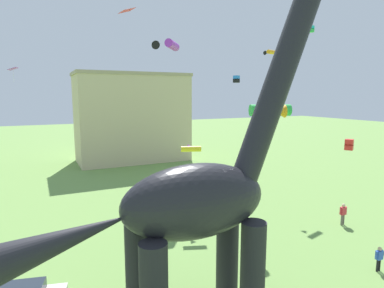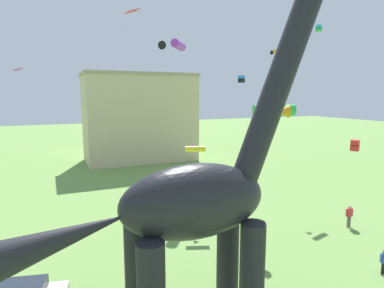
{
  "view_description": "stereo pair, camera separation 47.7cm",
  "coord_description": "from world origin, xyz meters",
  "px_view_note": "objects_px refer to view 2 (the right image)",
  "views": [
    {
      "loc": [
        -6.04,
        -8.2,
        10.44
      ],
      "look_at": [
        0.48,
        5.32,
        8.19
      ],
      "focal_mm": 30.3,
      "sensor_mm": 36.0,
      "label": 1
    },
    {
      "loc": [
        -5.6,
        -8.4,
        10.44
      ],
      "look_at": [
        0.48,
        5.32,
        8.19
      ],
      "focal_mm": 30.3,
      "sensor_mm": 36.0,
      "label": 2
    }
  ],
  "objects_px": {
    "person_photographer": "(384,260)",
    "kite_drifting": "(241,79)",
    "kite_high_right": "(355,145)",
    "kite_near_low": "(132,11)",
    "kite_apex": "(195,149)",
    "kite_mid_left": "(175,45)",
    "dinosaur_sculpture": "(193,201)",
    "kite_mid_center": "(278,52)",
    "kite_near_high": "(276,111)",
    "person_strolling_adult": "(349,214)",
    "kite_mid_right": "(18,69)",
    "kite_trailing": "(319,28)"
  },
  "relations": [
    {
      "from": "dinosaur_sculpture",
      "to": "kite_mid_center",
      "type": "distance_m",
      "value": 25.53
    },
    {
      "from": "kite_drifting",
      "to": "kite_mid_center",
      "type": "height_order",
      "value": "kite_mid_center"
    },
    {
      "from": "kite_mid_center",
      "to": "kite_high_right",
      "type": "xyz_separation_m",
      "value": [
        -3.35,
        -13.02,
        -8.04
      ]
    },
    {
      "from": "kite_mid_left",
      "to": "kite_near_low",
      "type": "bearing_deg",
      "value": -133.5
    },
    {
      "from": "person_strolling_adult",
      "to": "kite_near_low",
      "type": "height_order",
      "value": "kite_near_low"
    },
    {
      "from": "kite_high_right",
      "to": "kite_trailing",
      "type": "distance_m",
      "value": 15.5
    },
    {
      "from": "kite_mid_center",
      "to": "kite_mid_right",
      "type": "relative_size",
      "value": 1.9
    },
    {
      "from": "kite_near_high",
      "to": "dinosaur_sculpture",
      "type": "bearing_deg",
      "value": -148.14
    },
    {
      "from": "kite_drifting",
      "to": "kite_mid_left",
      "type": "bearing_deg",
      "value": 101.01
    },
    {
      "from": "kite_mid_left",
      "to": "person_photographer",
      "type": "bearing_deg",
      "value": -78.47
    },
    {
      "from": "kite_near_low",
      "to": "dinosaur_sculpture",
      "type": "bearing_deg",
      "value": -94.63
    },
    {
      "from": "kite_mid_center",
      "to": "kite_high_right",
      "type": "relative_size",
      "value": 2.11
    },
    {
      "from": "kite_mid_center",
      "to": "kite_near_high",
      "type": "height_order",
      "value": "kite_mid_center"
    },
    {
      "from": "dinosaur_sculpture",
      "to": "kite_mid_left",
      "type": "relative_size",
      "value": 4.95
    },
    {
      "from": "kite_near_low",
      "to": "kite_apex",
      "type": "xyz_separation_m",
      "value": [
        4.2,
        -3.19,
        -11.13
      ]
    },
    {
      "from": "person_strolling_adult",
      "to": "person_photographer",
      "type": "distance_m",
      "value": 7.11
    },
    {
      "from": "kite_mid_center",
      "to": "kite_near_high",
      "type": "distance_m",
      "value": 15.33
    },
    {
      "from": "kite_drifting",
      "to": "kite_apex",
      "type": "bearing_deg",
      "value": 173.6
    },
    {
      "from": "kite_mid_left",
      "to": "kite_near_high",
      "type": "distance_m",
      "value": 17.44
    },
    {
      "from": "kite_high_right",
      "to": "kite_mid_right",
      "type": "relative_size",
      "value": 0.9
    },
    {
      "from": "kite_near_high",
      "to": "kite_mid_right",
      "type": "height_order",
      "value": "kite_mid_right"
    },
    {
      "from": "kite_mid_left",
      "to": "person_strolling_adult",
      "type": "bearing_deg",
      "value": -62.3
    },
    {
      "from": "person_photographer",
      "to": "kite_near_low",
      "type": "distance_m",
      "value": 24.97
    },
    {
      "from": "person_photographer",
      "to": "kite_high_right",
      "type": "distance_m",
      "value": 7.59
    },
    {
      "from": "person_strolling_adult",
      "to": "kite_mid_right",
      "type": "bearing_deg",
      "value": -57.48
    },
    {
      "from": "kite_drifting",
      "to": "kite_apex",
      "type": "height_order",
      "value": "kite_drifting"
    },
    {
      "from": "person_photographer",
      "to": "kite_mid_left",
      "type": "height_order",
      "value": "kite_mid_left"
    },
    {
      "from": "kite_drifting",
      "to": "kite_near_high",
      "type": "xyz_separation_m",
      "value": [
        -1.03,
        -5.97,
        -2.37
      ]
    },
    {
      "from": "person_strolling_adult",
      "to": "kite_near_low",
      "type": "distance_m",
      "value": 23.95
    },
    {
      "from": "person_strolling_adult",
      "to": "person_photographer",
      "type": "height_order",
      "value": "person_strolling_adult"
    },
    {
      "from": "kite_drifting",
      "to": "kite_near_low",
      "type": "relative_size",
      "value": 0.38
    },
    {
      "from": "kite_mid_left",
      "to": "kite_near_low",
      "type": "xyz_separation_m",
      "value": [
        -6.25,
        -6.59,
        1.41
      ]
    },
    {
      "from": "person_photographer",
      "to": "kite_drifting",
      "type": "xyz_separation_m",
      "value": [
        -2.53,
        11.9,
        10.88
      ]
    },
    {
      "from": "person_photographer",
      "to": "kite_drifting",
      "type": "height_order",
      "value": "kite_drifting"
    },
    {
      "from": "kite_mid_center",
      "to": "kite_mid_right",
      "type": "distance_m",
      "value": 25.35
    },
    {
      "from": "kite_mid_center",
      "to": "kite_drifting",
      "type": "bearing_deg",
      "value": -146.16
    },
    {
      "from": "kite_mid_left",
      "to": "kite_drifting",
      "type": "bearing_deg",
      "value": -78.99
    },
    {
      "from": "kite_mid_center",
      "to": "kite_apex",
      "type": "height_order",
      "value": "kite_mid_center"
    },
    {
      "from": "kite_drifting",
      "to": "kite_high_right",
      "type": "bearing_deg",
      "value": -60.17
    },
    {
      "from": "person_photographer",
      "to": "kite_mid_center",
      "type": "height_order",
      "value": "kite_mid_center"
    },
    {
      "from": "kite_mid_center",
      "to": "kite_apex",
      "type": "distance_m",
      "value": 15.59
    },
    {
      "from": "dinosaur_sculpture",
      "to": "kite_trailing",
      "type": "distance_m",
      "value": 26.54
    },
    {
      "from": "dinosaur_sculpture",
      "to": "person_strolling_adult",
      "type": "distance_m",
      "value": 17.48
    },
    {
      "from": "dinosaur_sculpture",
      "to": "kite_mid_right",
      "type": "distance_m",
      "value": 13.39
    },
    {
      "from": "kite_mid_center",
      "to": "kite_high_right",
      "type": "distance_m",
      "value": 15.66
    },
    {
      "from": "dinosaur_sculpture",
      "to": "kite_mid_right",
      "type": "relative_size",
      "value": 19.3
    },
    {
      "from": "kite_high_right",
      "to": "person_photographer",
      "type": "bearing_deg",
      "value": -115.19
    },
    {
      "from": "kite_trailing",
      "to": "kite_mid_right",
      "type": "bearing_deg",
      "value": -171.92
    },
    {
      "from": "dinosaur_sculpture",
      "to": "person_photographer",
      "type": "bearing_deg",
      "value": -0.11
    },
    {
      "from": "kite_near_low",
      "to": "kite_apex",
      "type": "height_order",
      "value": "kite_near_low"
    }
  ]
}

